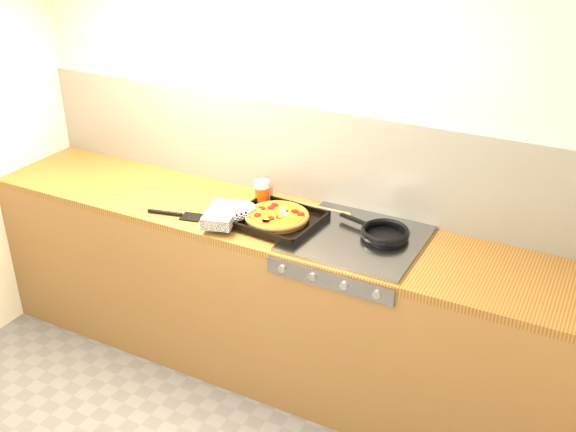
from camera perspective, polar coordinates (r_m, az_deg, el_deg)
The scene contains 9 objects.
room_shell at distance 3.45m, azimuth 0.92°, elevation 5.38°, with size 3.20×3.20×3.20m.
counter_run at distance 3.54m, azimuth -1.29°, elevation -6.75°, with size 3.20×0.62×0.90m.
stovetop at distance 3.14m, azimuth 5.83°, elevation -1.93°, with size 0.60×0.56×0.02m, color gray.
pizza_on_tray at distance 3.25m, azimuth -2.19°, elevation 0.01°, with size 0.54×0.45×0.07m.
frying_pan at distance 3.15m, azimuth 8.14°, elevation -1.44°, with size 0.40×0.28×0.04m.
tomato_can at distance 3.46m, azimuth -1.87°, elevation 1.91°, with size 0.09×0.09×0.10m.
juice_glass at distance 3.44m, azimuth -2.22°, elevation 1.99°, with size 0.10×0.10×0.13m.
wooden_spoon at distance 3.39m, azimuth 3.57°, elevation 0.49°, with size 0.30×0.04×0.02m.
black_spatula at distance 3.39m, azimuth -9.47°, elevation 0.13°, with size 0.29×0.11×0.02m.
Camera 1 is at (1.44, -1.47, 2.41)m, focal length 42.00 mm.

